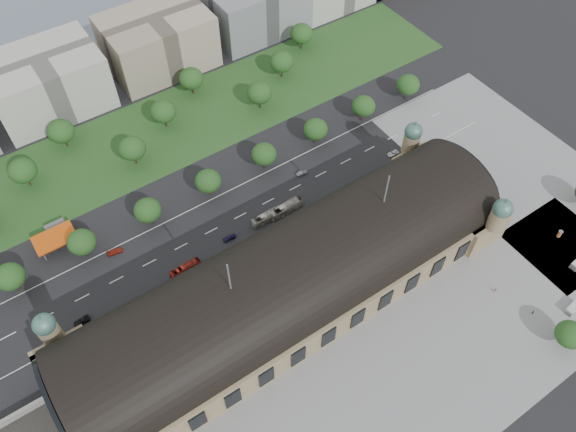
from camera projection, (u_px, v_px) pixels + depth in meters
ground at (290, 298)px, 181.93m from camera, size 900.00×900.00×0.00m
station at (290, 282)px, 173.78m from camera, size 150.00×48.40×44.30m
plaza_south at (404, 392)px, 163.11m from camera, size 190.00×48.00×0.12m
plaza_east at (510, 167)px, 217.12m from camera, size 56.00×100.00×0.12m
road_slab at (181, 247)px, 194.30m from camera, size 260.00×26.00×0.10m
grass_belt at (128, 147)px, 223.79m from camera, size 300.00×45.00×0.10m
petrol_station at (56, 233)px, 194.16m from camera, size 14.00×13.00×5.05m
office_3 at (47, 83)px, 229.37m from camera, size 45.00×32.00×24.00m
office_4 at (158, 41)px, 246.45m from camera, size 45.00×32.00×24.00m
office_5 at (254, 6)px, 263.53m from camera, size 45.00×32.00×24.00m
tree_row_2 at (10, 277)px, 178.22m from camera, size 9.60×9.60×11.52m
tree_row_3 at (82, 242)px, 186.42m from camera, size 9.60×9.60×11.52m
tree_row_4 at (148, 210)px, 194.62m from camera, size 9.60×9.60×11.52m
tree_row_5 at (208, 181)px, 202.82m from camera, size 9.60×9.60×11.52m
tree_row_6 at (264, 154)px, 211.02m from camera, size 9.60×9.60×11.52m
tree_row_7 at (316, 129)px, 219.22m from camera, size 9.60×9.60×11.52m
tree_row_8 at (364, 106)px, 227.42m from camera, size 9.60×9.60×11.52m
tree_row_9 at (408, 85)px, 235.62m from camera, size 9.60×9.60×11.52m
tree_belt_4 at (23, 171)px, 205.10m from camera, size 10.40×10.40×12.48m
tree_belt_5 at (61, 131)px, 217.66m from camera, size 10.40×10.40×12.48m
tree_belt_6 at (132, 148)px, 212.02m from camera, size 10.40×10.40×12.48m
tree_belt_7 at (163, 111)px, 224.58m from camera, size 10.40×10.40×12.48m
tree_belt_8 at (191, 78)px, 237.13m from camera, size 10.40×10.40×12.48m
tree_belt_9 at (259, 93)px, 231.50m from camera, size 10.40×10.40×12.48m
tree_belt_10 at (282, 62)px, 244.05m from camera, size 10.40×10.40×12.48m
tree_belt_11 at (302, 34)px, 256.60m from camera, size 10.40×10.40×12.48m
tree_plaza_s at (570, 335)px, 166.72m from camera, size 9.00×9.00×10.64m
traffic_car_2 at (82, 321)px, 176.10m from camera, size 5.40×2.91×1.44m
traffic_car_3 at (115, 251)px, 192.16m from camera, size 5.56×2.85×1.54m
traffic_car_4 at (229, 238)px, 195.62m from camera, size 4.79×2.19×1.59m
traffic_car_5 at (302, 173)px, 214.22m from camera, size 4.53×1.94×1.45m
traffic_car_6 at (393, 153)px, 220.64m from camera, size 4.81×2.32×1.32m
parked_car_0 at (41, 364)px, 167.49m from camera, size 4.15×3.79×1.38m
parked_car_1 at (108, 321)px, 176.16m from camera, size 5.12×3.93×1.29m
parked_car_2 at (82, 336)px, 172.94m from camera, size 5.67×4.35×1.53m
parked_car_3 at (117, 317)px, 177.05m from camera, size 4.33×3.21×1.37m
parked_car_4 at (138, 305)px, 179.64m from camera, size 4.51×3.29×1.42m
parked_car_5 at (163, 303)px, 179.97m from camera, size 5.80×4.60×1.47m
parked_car_6 at (148, 300)px, 180.68m from camera, size 5.37×4.14×1.45m
bus_west at (186, 269)px, 187.03m from camera, size 11.07×2.86×3.07m
bus_mid at (286, 208)px, 202.35m from camera, size 13.46×3.71×3.71m
bus_east at (267, 217)px, 200.16m from camera, size 11.84×2.95×3.29m
van_south at (573, 308)px, 178.25m from camera, size 6.32×3.08×2.64m
advertising_column at (560, 234)px, 195.75m from camera, size 1.55×1.55×2.94m
pedestrian_0 at (495, 291)px, 182.65m from camera, size 0.94×0.70×1.72m
pedestrian_1 at (533, 312)px, 177.76m from camera, size 0.72×0.82×1.88m
pedestrian_4 at (564, 338)px, 172.45m from camera, size 0.86×1.15×1.64m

